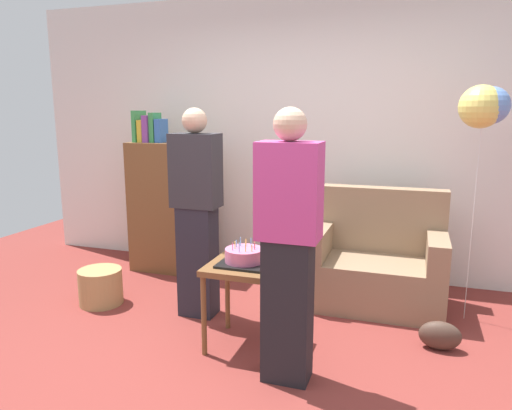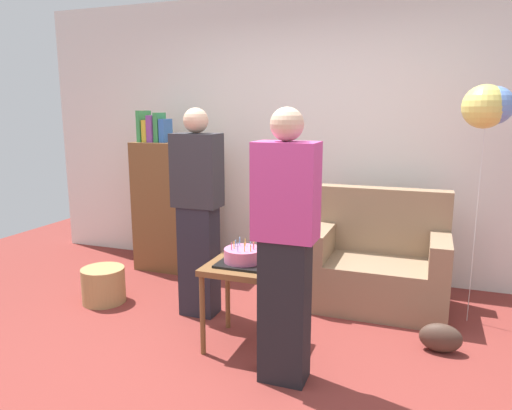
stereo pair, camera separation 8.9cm
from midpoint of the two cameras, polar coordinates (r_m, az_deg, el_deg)
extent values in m
plane|color=maroon|center=(3.19, -3.19, -19.04)|extent=(8.00, 8.00, 0.00)
cube|color=silver|center=(4.73, 5.93, 8.07)|extent=(6.00, 0.10, 2.70)
cube|color=#8C7054|center=(4.13, 13.39, -8.98)|extent=(1.10, 0.70, 0.40)
cube|color=#8C7054|center=(4.26, 14.03, -1.68)|extent=(1.10, 0.16, 0.56)
cube|color=#8C7054|center=(4.10, 7.03, -4.23)|extent=(0.16, 0.70, 0.24)
cube|color=#8C7054|center=(4.03, 20.29, -5.14)|extent=(0.16, 0.70, 0.24)
cube|color=brown|center=(4.86, -10.67, -0.31)|extent=(0.80, 0.36, 1.30)
cube|color=#38934C|center=(4.93, -14.32, 9.12)|extent=(0.04, 0.22, 0.31)
cube|color=gold|center=(4.91, -13.76, 8.60)|extent=(0.05, 0.19, 0.22)
cube|color=#7F3D93|center=(4.87, -13.10, 8.88)|extent=(0.06, 0.22, 0.26)
cube|color=#38934C|center=(4.84, -12.50, 9.05)|extent=(0.05, 0.17, 0.29)
cube|color=#3366B7|center=(4.81, -11.80, 8.70)|extent=(0.06, 0.17, 0.23)
cube|color=brown|center=(3.24, -2.21, -7.38)|extent=(0.48, 0.48, 0.04)
cylinder|color=brown|center=(3.25, -7.07, -13.03)|extent=(0.04, 0.04, 0.55)
cylinder|color=brown|center=(3.11, 0.16, -14.15)|extent=(0.04, 0.04, 0.55)
cylinder|color=brown|center=(3.60, -4.15, -10.48)|extent=(0.04, 0.04, 0.55)
cylinder|color=brown|center=(3.47, 2.39, -11.31)|extent=(0.04, 0.04, 0.55)
cube|color=black|center=(3.24, -2.21, -6.91)|extent=(0.32, 0.32, 0.02)
cylinder|color=#D66B93|center=(3.22, -2.22, -6.02)|extent=(0.26, 0.26, 0.09)
cylinder|color=#EA668C|center=(3.18, -1.00, -4.91)|extent=(0.01, 0.01, 0.05)
cylinder|color=#F2CC4C|center=(3.21, -0.89, -4.67)|extent=(0.01, 0.01, 0.06)
cylinder|color=#66B2E5|center=(3.25, -1.40, -4.47)|extent=(0.01, 0.01, 0.06)
cylinder|color=#F2CC4C|center=(3.26, -2.01, -4.51)|extent=(0.01, 0.01, 0.05)
cylinder|color=#66B2E5|center=(3.26, -2.66, -4.39)|extent=(0.01, 0.01, 0.06)
cylinder|color=#66B2E5|center=(3.25, -3.17, -4.63)|extent=(0.01, 0.01, 0.05)
cylinder|color=#F2CC4C|center=(3.20, -3.34, -4.81)|extent=(0.01, 0.01, 0.05)
cylinder|color=#EA668C|center=(3.17, -3.63, -4.98)|extent=(0.01, 0.01, 0.05)
cylinder|color=#66B2E5|center=(3.13, -2.85, -5.10)|extent=(0.01, 0.01, 0.06)
cylinder|color=#F2CC4C|center=(3.13, -2.07, -5.09)|extent=(0.01, 0.01, 0.06)
cylinder|color=#F2CC4C|center=(3.14, -1.32, -5.19)|extent=(0.01, 0.01, 0.05)
cube|color=#23232D|center=(3.81, -7.63, -6.68)|extent=(0.28, 0.20, 0.88)
cube|color=#2D2D33|center=(3.66, -7.92, 4.11)|extent=(0.36, 0.22, 0.56)
sphere|color=#D1A889|center=(3.63, -8.08, 9.99)|extent=(0.19, 0.19, 0.19)
cube|color=black|center=(2.91, 2.90, -12.49)|extent=(0.28, 0.20, 0.88)
cube|color=#C6428E|center=(2.70, 3.05, 1.65)|extent=(0.36, 0.22, 0.56)
sphere|color=#D1A889|center=(2.66, 3.13, 9.64)|extent=(0.19, 0.19, 0.19)
cylinder|color=#A88451|center=(4.29, -18.69, -9.24)|extent=(0.36, 0.36, 0.30)
ellipsoid|color=#473328|center=(3.58, 20.48, -14.43)|extent=(0.28, 0.14, 0.20)
cylinder|color=silver|center=(3.93, 23.97, -1.20)|extent=(0.00, 0.00, 1.66)
sphere|color=#668ED6|center=(3.88, 25.65, 10.69)|extent=(0.27, 0.27, 0.27)
sphere|color=#E5D666|center=(3.86, 24.73, 10.65)|extent=(0.31, 0.31, 0.31)
camera|label=1|loc=(0.04, -90.76, -0.15)|focal=33.41mm
camera|label=2|loc=(0.04, 89.24, 0.15)|focal=33.41mm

